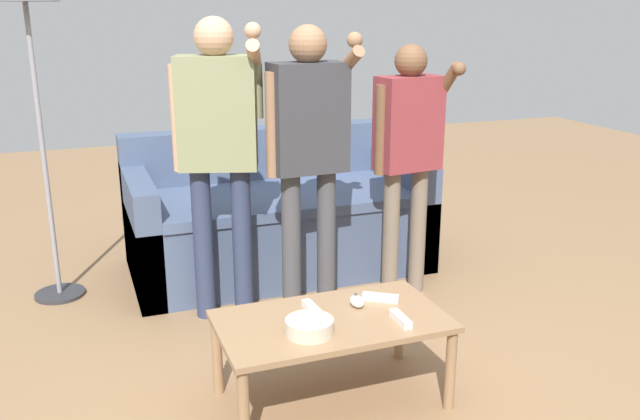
# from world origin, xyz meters

# --- Properties ---
(ground_plane) EXTENTS (12.00, 12.00, 0.00)m
(ground_plane) POSITION_xyz_m (0.00, 0.00, 0.00)
(ground_plane) COLOR #93704C
(couch) EXTENTS (1.82, 0.93, 0.85)m
(couch) POSITION_xyz_m (0.14, 1.51, 0.31)
(couch) COLOR #475675
(couch) RESTS_ON ground
(coffee_table) EXTENTS (0.94, 0.52, 0.38)m
(coffee_table) POSITION_xyz_m (-0.11, -0.09, 0.33)
(coffee_table) COLOR #997551
(coffee_table) RESTS_ON ground
(snack_bowl) EXTENTS (0.19, 0.19, 0.06)m
(snack_bowl) POSITION_xyz_m (-0.24, -0.18, 0.41)
(snack_bowl) COLOR beige
(snack_bowl) RESTS_ON coffee_table
(game_remote_nunchuk) EXTENTS (0.06, 0.09, 0.05)m
(game_remote_nunchuk) POSITION_xyz_m (0.03, -0.02, 0.41)
(game_remote_nunchuk) COLOR white
(game_remote_nunchuk) RESTS_ON coffee_table
(floor_lamp) EXTENTS (0.35, 0.35, 1.85)m
(floor_lamp) POSITION_xyz_m (-1.18, 1.48, 1.61)
(floor_lamp) COLOR #2D2D33
(floor_lamp) RESTS_ON ground
(player_left) EXTENTS (0.46, 0.41, 1.57)m
(player_left) POSITION_xyz_m (-0.34, 0.89, 0.99)
(player_left) COLOR #2D3856
(player_left) RESTS_ON ground
(player_center) EXTENTS (0.46, 0.29, 1.53)m
(player_center) POSITION_xyz_m (0.09, 0.74, 0.96)
(player_center) COLOR #47474C
(player_center) RESTS_ON ground
(player_right) EXTENTS (0.44, 0.31, 1.42)m
(player_right) POSITION_xyz_m (0.70, 0.82, 0.89)
(player_right) COLOR #756656
(player_right) RESTS_ON ground
(game_remote_wand_near) EXTENTS (0.05, 0.16, 0.03)m
(game_remote_wand_near) POSITION_xyz_m (-0.16, -0.01, 0.40)
(game_remote_wand_near) COLOR white
(game_remote_wand_near) RESTS_ON coffee_table
(game_remote_wand_far) EXTENTS (0.15, 0.12, 0.03)m
(game_remote_wand_far) POSITION_xyz_m (0.15, -0.00, 0.40)
(game_remote_wand_far) COLOR white
(game_remote_wand_far) RESTS_ON coffee_table
(game_remote_wand_spare) EXTENTS (0.04, 0.15, 0.03)m
(game_remote_wand_spare) POSITION_xyz_m (0.14, -0.22, 0.40)
(game_remote_wand_spare) COLOR white
(game_remote_wand_spare) RESTS_ON coffee_table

